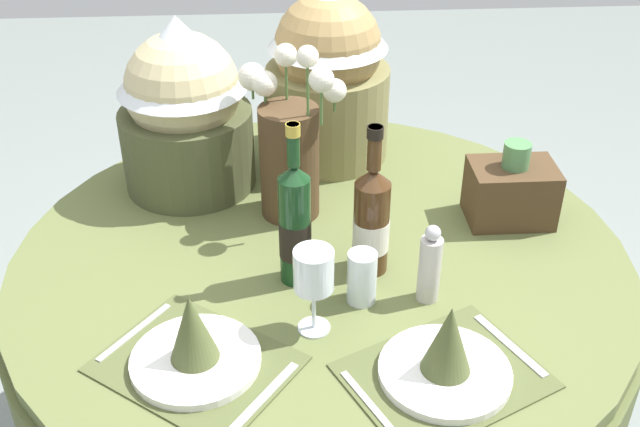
# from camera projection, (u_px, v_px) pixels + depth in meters

# --- Properties ---
(dining_table) EXTENTS (1.40, 1.40, 0.76)m
(dining_table) POSITION_uv_depth(u_px,v_px,m) (321.00, 301.00, 1.78)
(dining_table) COLOR #5B6638
(dining_table) RESTS_ON ground
(place_setting_left) EXTENTS (0.43, 0.41, 0.16)m
(place_setting_left) POSITION_uv_depth(u_px,v_px,m) (194.00, 346.00, 1.38)
(place_setting_left) COLOR #4E562F
(place_setting_left) RESTS_ON dining_table
(place_setting_right) EXTENTS (0.42, 0.38, 0.16)m
(place_setting_right) POSITION_uv_depth(u_px,v_px,m) (446.00, 357.00, 1.35)
(place_setting_right) COLOR #4E562F
(place_setting_right) RESTS_ON dining_table
(flower_vase) EXTENTS (0.24, 0.20, 0.43)m
(flower_vase) POSITION_uv_depth(u_px,v_px,m) (289.00, 149.00, 1.75)
(flower_vase) COLOR #47331E
(flower_vase) RESTS_ON dining_table
(wine_bottle_left) EXTENTS (0.07, 0.07, 0.36)m
(wine_bottle_left) POSITION_uv_depth(u_px,v_px,m) (295.00, 224.00, 1.55)
(wine_bottle_left) COLOR #143819
(wine_bottle_left) RESTS_ON dining_table
(wine_bottle_centre) EXTENTS (0.08, 0.08, 0.34)m
(wine_bottle_centre) POSITION_uv_depth(u_px,v_px,m) (371.00, 220.00, 1.59)
(wine_bottle_centre) COLOR #422814
(wine_bottle_centre) RESTS_ON dining_table
(wine_glass_left) EXTENTS (0.08, 0.08, 0.18)m
(wine_glass_left) POSITION_uv_depth(u_px,v_px,m) (314.00, 272.00, 1.41)
(wine_glass_left) COLOR silver
(wine_glass_left) RESTS_ON dining_table
(tumbler_near_right) EXTENTS (0.06, 0.06, 0.11)m
(tumbler_near_right) POSITION_uv_depth(u_px,v_px,m) (362.00, 277.00, 1.53)
(tumbler_near_right) COLOR silver
(tumbler_near_right) RESTS_ON dining_table
(pepper_mill) EXTENTS (0.05, 0.05, 0.18)m
(pepper_mill) POSITION_uv_depth(u_px,v_px,m) (430.00, 266.00, 1.52)
(pepper_mill) COLOR #B7B2AD
(pepper_mill) RESTS_ON dining_table
(gift_tub_back_left) EXTENTS (0.33, 0.33, 0.44)m
(gift_tub_back_left) POSITION_uv_depth(u_px,v_px,m) (184.00, 101.00, 1.84)
(gift_tub_back_left) COLOR #474C2D
(gift_tub_back_left) RESTS_ON dining_table
(gift_tub_back_centre) EXTENTS (0.32, 0.32, 0.48)m
(gift_tub_back_centre) POSITION_uv_depth(u_px,v_px,m) (328.00, 66.00, 1.96)
(gift_tub_back_centre) COLOR olive
(gift_tub_back_centre) RESTS_ON dining_table
(woven_basket_side_right) EXTENTS (0.20, 0.14, 0.20)m
(woven_basket_side_right) POSITION_uv_depth(u_px,v_px,m) (511.00, 191.00, 1.78)
(woven_basket_side_right) COLOR #47331E
(woven_basket_side_right) RESTS_ON dining_table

